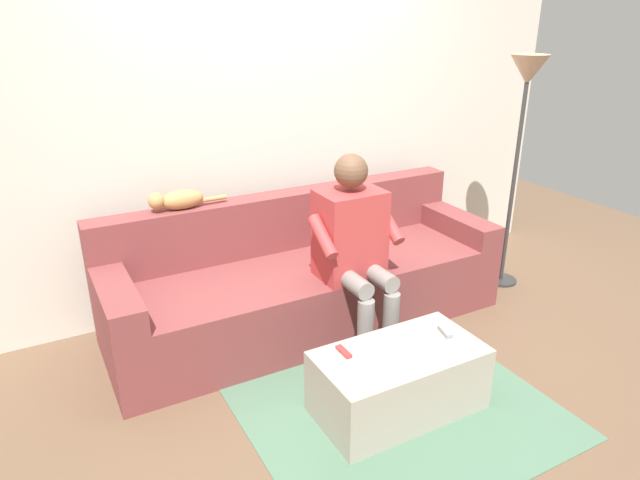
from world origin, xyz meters
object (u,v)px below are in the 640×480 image
(cat_on_backrest, at_px, (177,200))
(remote_gray, at_px, (445,332))
(couch, at_px, (305,281))
(floor_lamp, at_px, (525,96))
(coffee_table, at_px, (399,380))
(remote_red, at_px, (344,352))
(person_solo_seated, at_px, (354,242))

(cat_on_backrest, height_order, remote_gray, cat_on_backrest)
(couch, relative_size, floor_lamp, 1.53)
(coffee_table, relative_size, remote_red, 7.72)
(coffee_table, distance_m, floor_lamp, 2.24)
(remote_gray, bearing_deg, couch, -148.80)
(couch, distance_m, remote_red, 1.00)
(remote_red, bearing_deg, remote_gray, -100.27)
(couch, distance_m, cat_on_backrest, 0.99)
(coffee_table, xyz_separation_m, remote_gray, (-0.31, -0.02, 0.19))
(couch, height_order, remote_red, couch)
(person_solo_seated, height_order, remote_gray, person_solo_seated)
(remote_gray, xyz_separation_m, floor_lamp, (-1.32, -0.86, 1.06))
(cat_on_backrest, bearing_deg, remote_gray, 127.80)
(couch, distance_m, remote_gray, 1.11)
(cat_on_backrest, bearing_deg, floor_lamp, 168.22)
(remote_red, distance_m, floor_lamp, 2.31)
(floor_lamp, bearing_deg, cat_on_backrest, -11.78)
(cat_on_backrest, xyz_separation_m, remote_red, (-0.47, 1.25, -0.53))
(coffee_table, distance_m, person_solo_seated, 0.88)
(cat_on_backrest, relative_size, remote_gray, 4.33)
(person_solo_seated, xyz_separation_m, cat_on_backrest, (0.88, -0.67, 0.21))
(floor_lamp, bearing_deg, couch, -7.13)
(couch, height_order, floor_lamp, floor_lamp)
(remote_red, bearing_deg, coffee_table, -115.64)
(cat_on_backrest, xyz_separation_m, remote_gray, (-1.05, 1.35, -0.53))
(person_solo_seated, bearing_deg, floor_lamp, -173.19)
(remote_red, relative_size, floor_lamp, 0.07)
(remote_red, height_order, remote_gray, remote_gray)
(couch, xyz_separation_m, cat_on_backrest, (0.73, -0.29, 0.61))
(coffee_table, bearing_deg, floor_lamp, -151.76)
(cat_on_backrest, xyz_separation_m, floor_lamp, (-2.37, 0.49, 0.53))
(couch, bearing_deg, coffee_table, 90.00)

